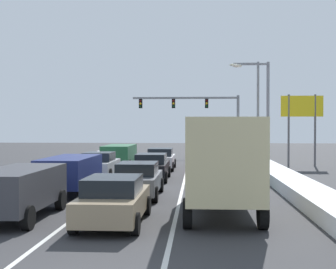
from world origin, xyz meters
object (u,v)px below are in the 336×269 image
object	(u,v)px
sedan_black_center_lane_third	(151,167)
traffic_light_gantry	(201,110)
box_truck_right_lane_nearest	(221,160)
street_lamp_right_mid	(263,104)
suv_red_right_lane_third	(213,158)
sedan_tan_center_lane_nearest	(114,200)
suv_green_left_lane_fourth	(119,154)
sedan_maroon_right_lane_fourth	(208,155)
roadside_sign_right	(302,114)
sedan_silver_left_lane_third	(99,164)
suv_navy_left_lane_second	(70,171)
street_lamp_right_far	(254,102)
sedan_green_right_lane_second	(219,171)
suv_charcoal_left_lane_nearest	(18,188)
sedan_gray_center_lane_second	(138,179)
sedan_white_center_lane_fourth	(161,159)

from	to	relation	value
sedan_black_center_lane_third	traffic_light_gantry	distance (m)	22.37
box_truck_right_lane_nearest	street_lamp_right_mid	xyz separation A→B (m)	(3.87, 17.80, 2.73)
suv_red_right_lane_third	street_lamp_right_mid	distance (m)	6.39
sedan_tan_center_lane_nearest	suv_green_left_lane_fourth	world-z (taller)	suv_green_left_lane_fourth
suv_red_right_lane_third	sedan_maroon_right_lane_fourth	distance (m)	7.00
suv_green_left_lane_fourth	suv_red_right_lane_third	bearing A→B (deg)	-29.33
roadside_sign_right	sedan_silver_left_lane_third	bearing A→B (deg)	-147.93
sedan_silver_left_lane_third	traffic_light_gantry	distance (m)	21.83
suv_navy_left_lane_second	roadside_sign_right	bearing A→B (deg)	48.39
sedan_maroon_right_lane_fourth	sedan_tan_center_lane_nearest	distance (m)	23.24
suv_navy_left_lane_second	street_lamp_right_far	xyz separation A→B (m)	(10.87, 21.29, 4.19)
sedan_tan_center_lane_nearest	suv_navy_left_lane_second	bearing A→B (deg)	115.66
sedan_maroon_right_lane_fourth	street_lamp_right_far	world-z (taller)	street_lamp_right_far
sedan_black_center_lane_third	street_lamp_right_far	world-z (taller)	street_lamp_right_far
suv_red_right_lane_third	traffic_light_gantry	xyz separation A→B (m)	(-0.65, 18.03, 3.72)
sedan_green_right_lane_second	street_lamp_right_mid	distance (m)	11.44
box_truck_right_lane_nearest	sedan_green_right_lane_second	distance (m)	7.73
sedan_maroon_right_lane_fourth	traffic_light_gantry	bearing A→B (deg)	92.51
sedan_tan_center_lane_nearest	street_lamp_right_far	xyz separation A→B (m)	(7.70, 27.90, 4.44)
box_truck_right_lane_nearest	sedan_green_right_lane_second	xyz separation A→B (m)	(0.31, 7.64, -1.14)
suv_red_right_lane_third	suv_green_left_lane_fourth	distance (m)	7.69
box_truck_right_lane_nearest	street_lamp_right_far	world-z (taller)	street_lamp_right_far
suv_charcoal_left_lane_nearest	street_lamp_right_mid	distance (m)	22.16
suv_red_right_lane_third	sedan_gray_center_lane_second	world-z (taller)	suv_red_right_lane_third
suv_charcoal_left_lane_nearest	street_lamp_right_mid	size ratio (longest dim) A/B	0.64
sedan_green_right_lane_second	sedan_maroon_right_lane_fourth	bearing A→B (deg)	91.32
sedan_green_right_lane_second	sedan_silver_left_lane_third	bearing A→B (deg)	150.99
sedan_white_center_lane_fourth	roadside_sign_right	distance (m)	11.62
sedan_silver_left_lane_third	street_lamp_right_far	world-z (taller)	street_lamp_right_far
sedan_green_right_lane_second	sedan_black_center_lane_third	bearing A→B (deg)	145.07
sedan_green_right_lane_second	street_lamp_right_far	world-z (taller)	street_lamp_right_far
sedan_silver_left_lane_third	suv_green_left_lane_fourth	distance (m)	6.29
suv_green_left_lane_fourth	sedan_green_right_lane_second	bearing A→B (deg)	-56.08
street_lamp_right_mid	suv_green_left_lane_fourth	bearing A→B (deg)	179.94
sedan_silver_left_lane_third	traffic_light_gantry	bearing A→B (deg)	73.14
sedan_green_right_lane_second	suv_navy_left_lane_second	bearing A→B (deg)	-156.86
box_truck_right_lane_nearest	sedan_silver_left_lane_third	xyz separation A→B (m)	(-6.71, 11.53, -1.14)
street_lamp_right_mid	street_lamp_right_far	xyz separation A→B (m)	(0.37, 8.16, 0.58)
street_lamp_right_mid	sedan_tan_center_lane_nearest	bearing A→B (deg)	-110.38
sedan_gray_center_lane_second	sedan_black_center_lane_third	size ratio (longest dim) A/B	1.00
suv_charcoal_left_lane_nearest	suv_green_left_lane_fourth	bearing A→B (deg)	89.17
sedan_silver_left_lane_third	suv_charcoal_left_lane_nearest	bearing A→B (deg)	-90.46
sedan_tan_center_lane_nearest	sedan_gray_center_lane_second	size ratio (longest dim) A/B	1.00
street_lamp_right_mid	sedan_maroon_right_lane_fourth	bearing A→B (deg)	140.06
sedan_green_right_lane_second	sedan_tan_center_lane_nearest	bearing A→B (deg)	-111.49
street_lamp_right_mid	sedan_gray_center_lane_second	bearing A→B (deg)	-117.50
box_truck_right_lane_nearest	sedan_black_center_lane_third	size ratio (longest dim) A/B	1.60
sedan_tan_center_lane_nearest	sedan_silver_left_lane_third	bearing A→B (deg)	103.56
suv_charcoal_left_lane_nearest	roadside_sign_right	size ratio (longest dim) A/B	0.89
sedan_maroon_right_lane_fourth	sedan_white_center_lane_fourth	distance (m)	5.47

